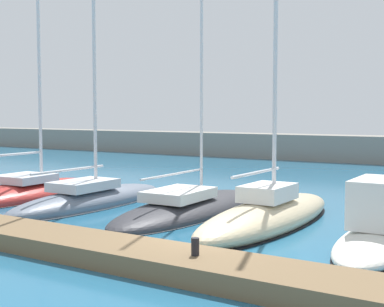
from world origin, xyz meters
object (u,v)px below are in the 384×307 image
at_px(sailboat_charcoal_third, 190,208).
at_px(motorboat_ivory_fifth, 383,229).
at_px(dock_bollard, 195,247).
at_px(sailboat_sand_fourth, 269,215).
at_px(sailboat_slate_second, 91,198).
at_px(sailboat_red_nearest, 30,192).

xyz_separation_m(sailboat_charcoal_third, motorboat_ivory_fifth, (7.91, -1.52, 0.33)).
bearing_deg(dock_bollard, sailboat_sand_fourth, 98.66).
bearing_deg(sailboat_slate_second, motorboat_ivory_fifth, -93.70).
height_order(sailboat_red_nearest, sailboat_charcoal_third, sailboat_charcoal_third).
relative_size(sailboat_red_nearest, dock_bollard, 35.12).
bearing_deg(sailboat_slate_second, dock_bollard, -124.77).
height_order(sailboat_red_nearest, motorboat_ivory_fifth, sailboat_red_nearest).
distance_m(sailboat_slate_second, motorboat_ivory_fifth, 12.44).
bearing_deg(sailboat_sand_fourth, sailboat_red_nearest, 90.61).
relative_size(sailboat_red_nearest, sailboat_sand_fourth, 1.05).
bearing_deg(motorboat_ivory_fifth, sailboat_red_nearest, 86.18).
bearing_deg(motorboat_ivory_fifth, sailboat_sand_fourth, 76.30).
height_order(sailboat_charcoal_third, dock_bollard, sailboat_charcoal_third).
relative_size(sailboat_red_nearest, sailboat_slate_second, 1.04).
bearing_deg(dock_bollard, sailboat_charcoal_third, 123.53).
xyz_separation_m(sailboat_red_nearest, sailboat_sand_fourth, (12.41, 0.08, 0.14)).
distance_m(motorboat_ivory_fifth, dock_bollard, 6.44).
xyz_separation_m(sailboat_red_nearest, motorboat_ivory_fifth, (16.60, -0.88, 0.27)).
distance_m(sailboat_red_nearest, sailboat_sand_fourth, 12.41).
relative_size(sailboat_charcoal_third, motorboat_ivory_fifth, 2.40).
bearing_deg(sailboat_sand_fourth, sailboat_slate_second, 92.41).
height_order(sailboat_red_nearest, dock_bollard, sailboat_red_nearest).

